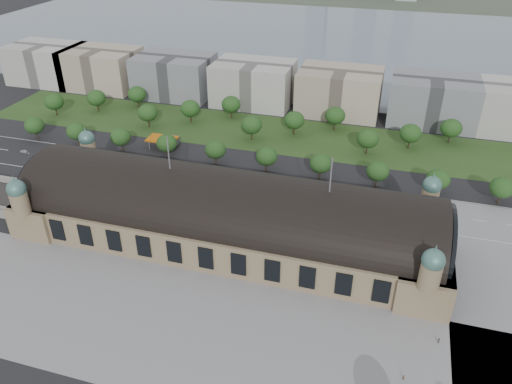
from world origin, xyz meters
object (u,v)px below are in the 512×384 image
(traffic_car_0, at_px, (24,151))
(traffic_car_4, at_px, (220,193))
(traffic_car_6, at_px, (406,212))
(traffic_car_2, at_px, (111,174))
(pedestrian_2, at_px, (439,340))
(parked_car_4, at_px, (167,194))
(traffic_car_1, at_px, (82,154))
(bus_mid, at_px, (289,197))
(parked_car_5, at_px, (178,196))
(parked_car_1, at_px, (123,182))
(bus_east, at_px, (338,211))
(petrol_station, at_px, (167,140))
(parked_car_6, at_px, (197,199))
(bus_west, at_px, (192,188))
(pedestrian_1, at_px, (404,378))
(parked_car_3, at_px, (155,187))
(traffic_car_5, at_px, (385,199))
(parked_car_2, at_px, (133,184))
(parked_car_0, at_px, (77,180))
(traffic_car_3, at_px, (185,170))

(traffic_car_0, distance_m, traffic_car_4, 103.88)
(traffic_car_6, bearing_deg, traffic_car_4, -87.03)
(traffic_car_2, distance_m, pedestrian_2, 148.47)
(parked_car_4, xyz_separation_m, pedestrian_2, (105.38, -50.19, -0.02))
(traffic_car_1, bearing_deg, bus_mid, -91.38)
(traffic_car_0, bearing_deg, parked_car_5, 86.39)
(parked_car_1, relative_size, parked_car_4, 0.94)
(traffic_car_6, relative_size, bus_mid, 0.51)
(parked_car_5, height_order, bus_east, bus_east)
(parked_car_4, bearing_deg, bus_east, 74.06)
(petrol_station, relative_size, parked_car_6, 3.06)
(bus_west, bearing_deg, traffic_car_6, -81.08)
(traffic_car_1, distance_m, pedestrian_1, 174.79)
(traffic_car_2, distance_m, parked_car_4, 32.11)
(parked_car_1, xyz_separation_m, parked_car_6, (36.07, -4.00, 0.02))
(traffic_car_6, height_order, pedestrian_2, pedestrian_2)
(petrol_station, bearing_deg, bus_west, -52.95)
(traffic_car_0, relative_size, pedestrian_1, 2.57)
(parked_car_5, bearing_deg, parked_car_3, -129.18)
(petrol_station, bearing_deg, parked_car_3, -72.37)
(traffic_car_5, bearing_deg, petrol_station, 75.26)
(pedestrian_1, bearing_deg, traffic_car_4, 68.02)
(traffic_car_0, height_order, bus_mid, bus_mid)
(petrol_station, height_order, pedestrian_2, petrol_station)
(parked_car_3, relative_size, bus_west, 0.35)
(traffic_car_6, bearing_deg, traffic_car_0, -93.02)
(bus_mid, xyz_separation_m, bus_east, (20.15, -4.84, -0.03))
(parked_car_1, height_order, parked_car_5, parked_car_1)
(traffic_car_4, relative_size, parked_car_5, 0.96)
(petrol_station, distance_m, parked_car_2, 41.06)
(traffic_car_1, relative_size, bus_mid, 0.39)
(traffic_car_6, bearing_deg, parked_car_0, -86.12)
(petrol_station, bearing_deg, bus_east, -23.16)
(petrol_station, height_order, bus_mid, petrol_station)
(bus_mid, bearing_deg, parked_car_3, 93.93)
(traffic_car_4, relative_size, parked_car_3, 0.96)
(bus_west, height_order, pedestrian_1, bus_west)
(traffic_car_5, bearing_deg, parked_car_0, 96.84)
(traffic_car_0, height_order, parked_car_1, traffic_car_0)
(parked_car_1, distance_m, pedestrian_2, 139.08)
(petrol_station, distance_m, bus_mid, 76.99)
(bus_west, height_order, pedestrian_2, bus_west)
(parked_car_1, distance_m, bus_west, 31.25)
(traffic_car_2, bearing_deg, parked_car_0, -60.07)
(bus_west, bearing_deg, traffic_car_2, 89.67)
(traffic_car_3, bearing_deg, bus_east, -100.32)
(bus_east, bearing_deg, parked_car_1, 85.92)
(traffic_car_1, xyz_separation_m, traffic_car_3, (53.08, -0.30, -0.01))
(petrol_station, distance_m, bus_east, 97.34)
(traffic_car_1, bearing_deg, traffic_car_5, -85.46)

